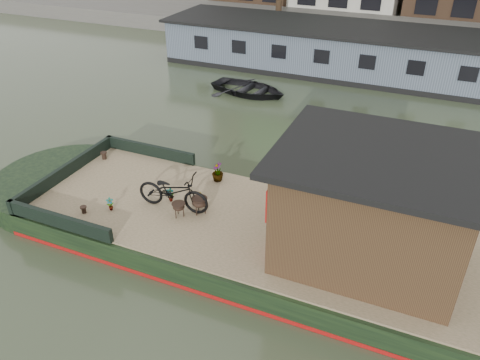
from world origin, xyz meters
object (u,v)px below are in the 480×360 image
at_px(cabin, 372,204).
at_px(brazier_rear, 200,206).
at_px(bicycle, 173,191).
at_px(brazier_front, 179,210).
at_px(dinghy, 249,86).
at_px(potted_plant_a, 170,195).

xyz_separation_m(cabin, brazier_rear, (-3.93, -0.13, -1.01)).
bearing_deg(bicycle, cabin, -91.19).
distance_m(cabin, brazier_rear, 4.06).
xyz_separation_m(brazier_front, dinghy, (-2.29, 9.91, -0.49)).
bearing_deg(dinghy, brazier_rear, -155.28).
bearing_deg(dinghy, bicycle, -159.23).
bearing_deg(brazier_front, bicycle, 138.19).
bearing_deg(potted_plant_a, brazier_front, -42.93).
distance_m(cabin, dinghy, 11.64).
relative_size(potted_plant_a, dinghy, 0.11).
height_order(cabin, brazier_front, cabin).
height_order(bicycle, potted_plant_a, bicycle).
xyz_separation_m(cabin, brazier_front, (-4.33, -0.45, -1.04)).
xyz_separation_m(cabin, bicycle, (-4.62, -0.19, -0.74)).
bearing_deg(potted_plant_a, cabin, -0.54).
xyz_separation_m(brazier_rear, dinghy, (-2.69, 9.59, -0.52)).
xyz_separation_m(potted_plant_a, brazier_rear, (0.93, -0.18, 0.03)).
xyz_separation_m(bicycle, brazier_front, (0.29, -0.26, -0.30)).
relative_size(cabin, brazier_rear, 9.26).
bearing_deg(brazier_rear, potted_plant_a, 169.32).
relative_size(cabin, potted_plant_a, 10.95).
bearing_deg(bicycle, brazier_front, -135.33).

